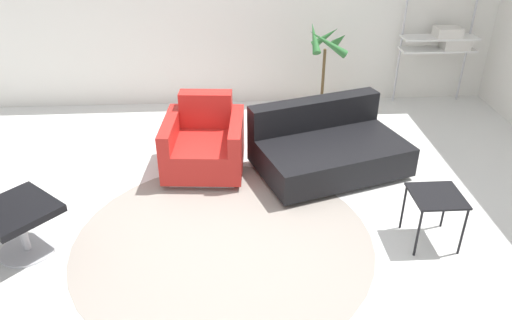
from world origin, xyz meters
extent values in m
plane|color=silver|center=(0.00, 0.00, 0.00)|extent=(12.00, 12.00, 0.00)
cylinder|color=gray|center=(-0.04, -0.25, 0.00)|extent=(2.51, 2.51, 0.01)
cylinder|color=#BCBCC1|center=(-1.64, -0.27, 0.01)|extent=(0.62, 0.62, 0.02)
cylinder|color=#BCBCC1|center=(-1.64, -0.27, 0.19)|extent=(0.06, 0.06, 0.34)
cube|color=black|center=(-1.64, -0.27, 0.40)|extent=(0.77, 0.76, 0.06)
cube|color=silver|center=(-0.22, 0.92, 0.03)|extent=(0.69, 0.72, 0.06)
cube|color=red|center=(-0.22, 0.92, 0.21)|extent=(0.61, 0.85, 0.31)
cube|color=red|center=(-0.20, 1.24, 0.56)|extent=(0.56, 0.22, 0.38)
cube|color=red|center=(0.11, 0.90, 0.32)|extent=(0.19, 0.82, 0.52)
cube|color=red|center=(-0.55, 0.95, 0.32)|extent=(0.19, 0.82, 0.52)
cube|color=black|center=(1.06, 0.83, 0.03)|extent=(1.49, 1.17, 0.05)
cube|color=black|center=(1.06, 0.83, 0.20)|extent=(1.67, 1.35, 0.30)
cube|color=black|center=(0.94, 1.19, 0.51)|extent=(1.44, 0.63, 0.31)
cube|color=black|center=(1.68, -0.34, 0.45)|extent=(0.40, 0.40, 0.02)
cylinder|color=black|center=(1.50, -0.52, 0.22)|extent=(0.02, 0.02, 0.44)
cylinder|color=black|center=(1.86, -0.52, 0.22)|extent=(0.02, 0.02, 0.44)
cylinder|color=black|center=(1.50, -0.16, 0.22)|extent=(0.02, 0.02, 0.44)
cylinder|color=black|center=(1.86, -0.16, 0.22)|extent=(0.02, 0.02, 0.44)
cylinder|color=brown|center=(1.21, 2.19, 0.11)|extent=(0.28, 0.28, 0.22)
cylinder|color=#382819|center=(1.21, 2.19, 0.21)|extent=(0.26, 0.26, 0.02)
cylinder|color=brown|center=(1.21, 2.19, 0.55)|extent=(0.04, 0.04, 0.65)
cone|color=#2D6B33|center=(1.38, 2.21, 0.98)|extent=(0.15, 0.40, 0.29)
cone|color=#2D6B33|center=(1.23, 2.33, 0.99)|extent=(0.35, 0.15, 0.29)
cone|color=#2D6B33|center=(1.07, 2.17, 1.02)|extent=(0.13, 0.35, 0.35)
cone|color=#2D6B33|center=(1.19, 1.98, 1.01)|extent=(0.48, 0.13, 0.35)
cylinder|color=#BCBCC1|center=(2.28, 2.63, 0.98)|extent=(0.03, 0.03, 1.97)
cylinder|color=#BCBCC1|center=(3.17, 2.63, 0.98)|extent=(0.03, 0.03, 1.97)
cube|color=white|center=(2.73, 2.51, 0.75)|extent=(0.95, 0.28, 0.02)
cube|color=white|center=(2.73, 2.51, 0.90)|extent=(0.95, 0.28, 0.02)
cube|color=beige|center=(2.94, 2.50, 0.82)|extent=(0.34, 0.24, 0.13)
cube|color=silver|center=(2.81, 2.50, 0.97)|extent=(0.32, 0.24, 0.12)
camera|label=1|loc=(0.03, -3.56, 2.66)|focal=35.00mm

